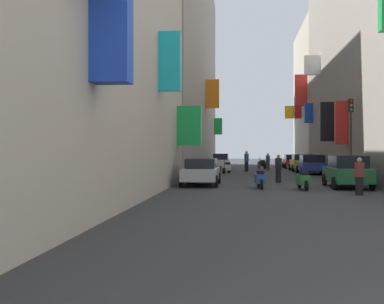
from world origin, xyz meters
TOP-DOWN VIEW (x-y plane):
  - ground_plane at (0.00, 30.00)m, footprint 140.00×140.00m
  - building_left_mid_b at (-8.00, 43.04)m, footprint 7.29×33.92m
  - building_right_mid_c at (7.99, 52.82)m, footprint 7.22×14.36m
  - parked_car_white at (-3.67, 46.28)m, footprint 1.85×3.99m
  - parked_car_red at (3.55, 46.68)m, footprint 1.84×3.91m
  - parked_car_silver at (-3.62, 22.41)m, footprint 1.90×4.39m
  - parked_car_green at (3.63, 21.44)m, footprint 1.89×4.10m
  - parked_car_blue at (3.77, 34.71)m, footprint 2.00×3.98m
  - parked_car_yellow at (3.71, 39.98)m, footprint 2.02×4.01m
  - scooter_green at (1.32, 19.94)m, footprint 0.55×1.97m
  - scooter_blue at (-0.63, 20.65)m, footprint 0.53×1.92m
  - scooter_black at (0.42, 44.98)m, footprint 0.82×1.90m
  - scooter_white at (-2.70, 35.23)m, footprint 0.72×1.76m
  - pedestrian_crossing at (0.57, 24.96)m, footprint 0.54×0.54m
  - pedestrian_near_left at (0.84, 42.00)m, footprint 0.53×0.53m
  - pedestrian_near_right at (-1.13, 38.48)m, footprint 0.53×0.53m
  - pedestrian_mid_street at (3.28, 17.46)m, footprint 0.46×0.46m
  - traffic_light_near_corner at (4.58, 25.06)m, footprint 0.26×0.34m

SIDE VIEW (x-z plane):
  - ground_plane at x=0.00m, z-range 0.00..0.00m
  - scooter_white at x=-2.70m, z-range -0.10..1.03m
  - scooter_blue at x=-0.63m, z-range -0.10..1.03m
  - scooter_green at x=1.32m, z-range -0.10..1.03m
  - scooter_black at x=0.42m, z-range -0.10..1.03m
  - parked_car_red at x=3.55m, z-range 0.04..1.43m
  - parked_car_silver at x=-3.62m, z-range 0.04..1.43m
  - pedestrian_mid_street at x=3.28m, z-range -0.01..1.53m
  - parked_car_white at x=-3.67m, z-range 0.03..1.50m
  - parked_car_blue at x=3.77m, z-range 0.03..1.50m
  - pedestrian_near_left at x=0.84m, z-range -0.01..1.55m
  - parked_car_yellow at x=3.71m, z-range 0.04..1.51m
  - pedestrian_crossing at x=0.57m, z-range -0.01..1.58m
  - parked_car_green at x=3.63m, z-range 0.03..1.60m
  - pedestrian_near_right at x=-1.13m, z-range 0.00..1.77m
  - traffic_light_near_corner at x=4.58m, z-range 0.82..5.53m
  - building_right_mid_c at x=7.99m, z-range 0.00..15.58m
  - building_left_mid_b at x=-8.00m, z-range 0.00..20.37m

